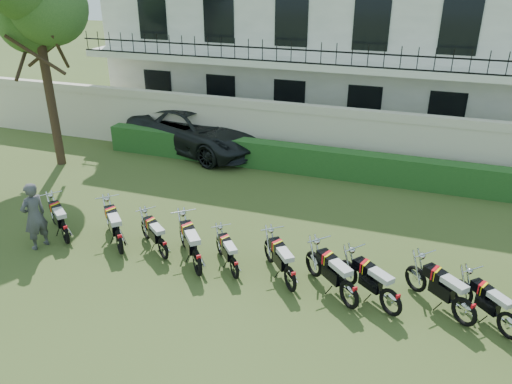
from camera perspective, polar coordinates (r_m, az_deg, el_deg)
ground at (r=12.14m, az=-2.80°, el=-10.10°), size 100.00×100.00×0.00m
perimeter_wall at (r=18.54m, az=6.52°, el=6.43°), size 30.00×0.35×2.30m
hedge at (r=17.84m, az=8.94°, el=3.26°), size 18.00×0.60×1.00m
building at (r=23.70m, az=10.36°, el=16.49°), size 20.40×9.60×7.40m
motorcycle_0 at (r=14.29m, az=-21.04°, el=-3.88°), size 1.59×1.24×1.05m
motorcycle_1 at (r=13.35m, az=-15.41°, el=-4.96°), size 1.52×1.52×1.12m
motorcycle_2 at (r=12.91m, az=-10.61°, el=-5.86°), size 1.45×1.18×0.97m
motorcycle_3 at (r=12.11m, az=-6.76°, el=-7.37°), size 1.43×1.67×1.14m
motorcycle_4 at (r=11.99m, az=-2.49°, el=-8.15°), size 1.16×1.34×0.92m
motorcycle_5 at (r=11.55m, az=3.96°, el=-9.27°), size 1.28×1.54×1.04m
motorcycle_6 at (r=11.17m, az=10.64°, el=-10.80°), size 1.55×1.46×1.11m
motorcycle_7 at (r=11.17m, az=15.23°, el=-11.43°), size 1.62×1.28×1.07m
motorcycle_8 at (r=11.38m, az=22.82°, el=-11.88°), size 1.56×1.39×1.09m
motorcycle_9 at (r=11.43m, az=27.07°, el=-12.90°), size 1.31×1.37×0.99m
suv at (r=20.32m, az=-6.77°, el=7.07°), size 6.63×4.55×1.68m
inspector at (r=14.24m, az=-24.01°, el=-2.53°), size 0.60×0.77×1.85m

